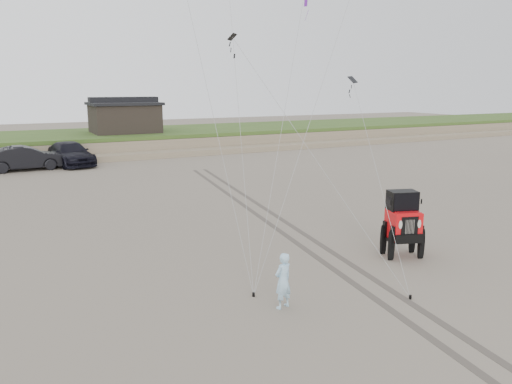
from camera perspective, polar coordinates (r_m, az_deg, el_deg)
ground at (r=15.72m, az=10.08°, el=-10.83°), size 160.00×160.00×0.00m
dune_ridge at (r=50.00m, az=-17.01°, el=5.46°), size 160.00×14.25×1.73m
cabin at (r=49.71m, az=-14.79°, el=8.35°), size 6.40×5.40×3.35m
truck_b at (r=40.35m, az=-24.83°, el=3.53°), size 5.51×2.14×1.79m
truck_c at (r=41.69m, az=-20.45°, el=4.11°), size 3.50×6.45×1.77m
jeep at (r=18.72m, az=16.42°, el=-4.29°), size 3.72×5.58×1.92m
man at (r=13.97m, az=3.10°, el=-10.09°), size 0.66×0.52×1.60m
stake_main at (r=14.93m, az=-0.28°, el=-11.64°), size 0.08×0.08×0.12m
stake_aux at (r=15.44m, az=17.22°, el=-11.40°), size 0.08×0.08×0.12m
tire_tracks at (r=23.09m, az=1.97°, el=-3.19°), size 5.22×29.74×0.01m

